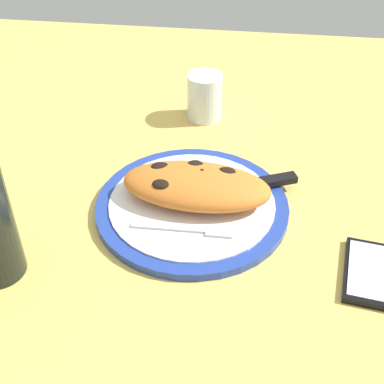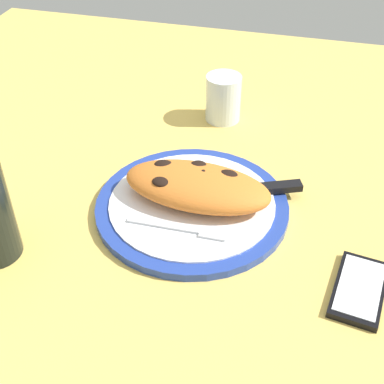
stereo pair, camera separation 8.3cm
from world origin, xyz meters
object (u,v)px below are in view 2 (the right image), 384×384
at_px(water_glass, 223,101).
at_px(calzone, 197,186).
at_px(fork, 186,229).
at_px(smartphone, 359,289).
at_px(plate, 192,206).
at_px(knife, 255,190).

bearing_deg(water_glass, calzone, -86.28).
bearing_deg(fork, calzone, 92.40).
bearing_deg(fork, water_glass, 93.43).
height_order(calzone, fork, calzone).
bearing_deg(fork, smartphone, -9.05).
bearing_deg(calzone, plate, -116.93).
relative_size(calzone, smartphone, 1.86).
distance_m(fork, knife, 0.14).
bearing_deg(fork, plate, 97.22).
bearing_deg(plate, calzone, 63.07).
relative_size(plate, smartphone, 2.38).
bearing_deg(plate, smartphone, -22.21).
bearing_deg(plate, knife, 27.93).
distance_m(fork, smartphone, 0.26).
xyz_separation_m(calzone, water_glass, (-0.02, 0.28, -0.00)).
relative_size(plate, fork, 2.02).
xyz_separation_m(smartphone, water_glass, (-0.28, 0.40, 0.03)).
relative_size(knife, water_glass, 2.31).
bearing_deg(knife, fork, -125.98).
xyz_separation_m(fork, knife, (0.08, 0.12, 0.00)).
relative_size(smartphone, water_glass, 1.40).
relative_size(calzone, water_glass, 2.59).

